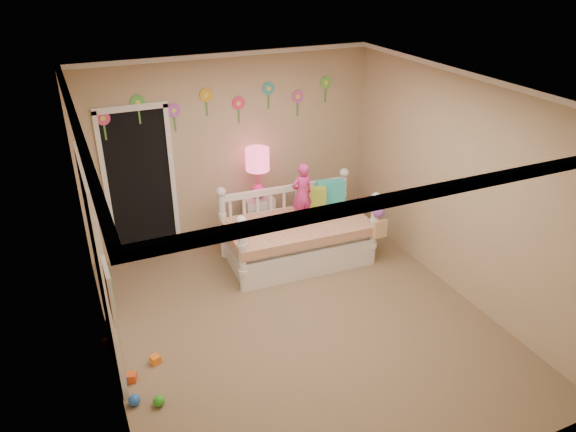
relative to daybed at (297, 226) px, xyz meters
name	(u,v)px	position (x,y,z in m)	size (l,w,h in m)	color
floor	(302,324)	(-0.53, -1.28, -0.51)	(4.00, 4.50, 0.01)	#7F684C
ceiling	(305,91)	(-0.53, -1.28, 2.09)	(4.00, 4.50, 0.01)	white
back_wall	(232,151)	(-0.53, 0.97, 0.79)	(4.00, 0.01, 2.60)	tan
left_wall	(96,262)	(-2.53, -1.28, 0.79)	(0.01, 4.50, 2.60)	tan
right_wall	(461,188)	(1.47, -1.28, 0.79)	(0.01, 4.50, 2.60)	tan
crown_molding	(305,95)	(-0.53, -1.28, 2.06)	(4.00, 4.50, 0.06)	white
daybed	(297,226)	(0.00, 0.00, 0.00)	(1.87, 1.00, 1.01)	white
pillow_turquoise	(330,194)	(0.61, 0.26, 0.24)	(0.38, 0.13, 0.38)	#28C3C8
pillow_lime	(312,200)	(0.32, 0.22, 0.23)	(0.36, 0.13, 0.34)	#9DC13A
child	(302,194)	(0.04, -0.03, 0.46)	(0.30, 0.19, 0.81)	#D73185
nightstand	(259,219)	(-0.26, 0.72, -0.18)	(0.40, 0.30, 0.66)	white
table_lamp	(258,165)	(-0.26, 0.72, 0.63)	(0.32, 0.32, 0.71)	#EE1F7B
closet_doorway	(140,184)	(-1.78, 0.96, 0.53)	(0.90, 0.04, 2.07)	black
flower_decals	(223,105)	(-0.62, 0.96, 1.43)	(3.40, 0.02, 0.50)	#B2668C
mirror_closet	(101,269)	(-2.49, -0.98, 0.54)	(0.07, 1.30, 2.10)	white
wall_picture	(110,292)	(-2.50, -2.18, 1.04)	(0.05, 0.34, 0.42)	white
hanging_bag	(378,223)	(0.89, -0.53, 0.11)	(0.20, 0.16, 0.36)	beige
toy_scatter	(144,371)	(-2.28, -1.38, -0.45)	(0.80, 1.30, 0.11)	#996666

